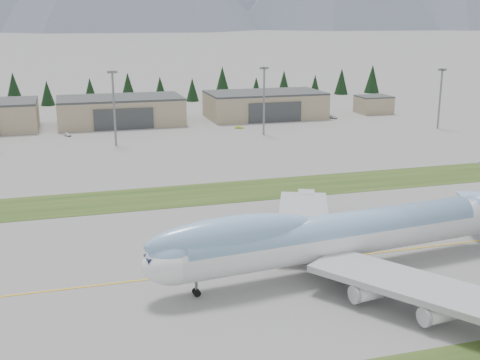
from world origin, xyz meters
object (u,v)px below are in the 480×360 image
object	(u,v)px
service_vehicle_a	(67,136)
service_vehicle_c	(333,119)
boeing_747_freighter	(337,234)
service_vehicle_b	(239,129)
hangar_right	(265,105)
hangar_center	(120,111)

from	to	relation	value
service_vehicle_a	service_vehicle_c	bearing A→B (deg)	-22.87
boeing_747_freighter	service_vehicle_c	xyz separation A→B (m)	(65.62, 144.11, -6.44)
service_vehicle_a	service_vehicle_b	size ratio (longest dim) A/B	1.14
hangar_right	service_vehicle_c	size ratio (longest dim) A/B	10.60
boeing_747_freighter	service_vehicle_c	world-z (taller)	boeing_747_freighter
service_vehicle_b	service_vehicle_a	bearing A→B (deg)	113.39
boeing_747_freighter	hangar_center	bearing A→B (deg)	91.43
hangar_center	hangar_right	world-z (taller)	same
hangar_right	service_vehicle_a	xyz separation A→B (m)	(-80.80, -20.55, -5.39)
hangar_right	service_vehicle_a	size ratio (longest dim) A/B	13.14
hangar_right	service_vehicle_c	xyz separation A→B (m)	(26.36, -10.96, -5.39)
service_vehicle_b	service_vehicle_c	xyz separation A→B (m)	(44.13, 11.88, 0.00)
hangar_center	service_vehicle_c	distance (m)	87.22
boeing_747_freighter	service_vehicle_a	bearing A→B (deg)	100.98
service_vehicle_c	service_vehicle_a	bearing A→B (deg)	166.53
service_vehicle_c	service_vehicle_b	bearing A→B (deg)	176.48
hangar_center	service_vehicle_b	bearing A→B (deg)	-28.40
service_vehicle_a	service_vehicle_c	distance (m)	107.59
boeing_747_freighter	hangar_center	distance (m)	156.45
hangar_right	service_vehicle_b	world-z (taller)	hangar_right
boeing_747_freighter	service_vehicle_a	size ratio (longest dim) A/B	20.33
service_vehicle_a	service_vehicle_c	world-z (taller)	service_vehicle_c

